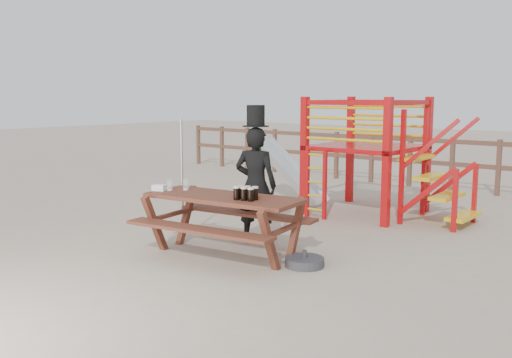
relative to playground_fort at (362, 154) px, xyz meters
name	(u,v)px	position (x,y,z in m)	size (l,w,h in m)	color
ground	(223,252)	(-0.12, -3.58, -1.07)	(60.00, 60.00, 0.00)	tan
back_fence	(431,157)	(-0.12, 3.42, -0.34)	(15.09, 0.09, 1.20)	brown
playground_fort	(362,154)	(0.00, 0.00, 0.00)	(4.71, 1.84, 2.10)	#B50C0E
picnic_table	(224,218)	(0.00, -3.69, -0.56)	(2.29, 1.74, 0.81)	brown
man_with_hat	(256,182)	(-0.12, -2.88, -0.18)	(0.72, 0.59, 1.99)	black
metal_pole	(182,179)	(-1.17, -3.34, -0.18)	(0.04, 0.04, 1.78)	#B2B2B7
parasol_base	(305,262)	(1.10, -3.41, -1.01)	(0.49, 0.49, 0.21)	#35353A
paper_bag	(160,188)	(-0.97, -3.95, -0.22)	(0.18, 0.14, 0.08)	white
stout_pints	(246,193)	(0.42, -3.74, -0.17)	(0.30, 0.22, 0.17)	black
empty_glasses	(178,185)	(-0.79, -3.78, -0.19)	(0.23, 0.25, 0.15)	silver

